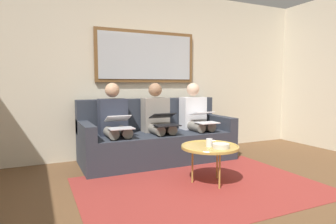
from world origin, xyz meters
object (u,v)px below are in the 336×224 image
(person_middle, at_px, (158,120))
(person_right, at_px, (115,122))
(laptop_black, at_px, (164,120))
(framed_mirror, at_px, (146,57))
(coffee_table, at_px, (210,147))
(cup, at_px, (209,143))
(laptop_white, at_px, (204,117))
(person_left, at_px, (196,117))
(couch, at_px, (156,139))
(laptop_silver, at_px, (119,123))
(bowl, at_px, (221,146))

(person_middle, xyz_separation_m, person_right, (0.64, 0.00, 0.00))
(laptop_black, relative_size, person_right, 0.34)
(framed_mirror, xyz_separation_m, coffee_table, (-0.15, 1.61, -1.13))
(framed_mirror, xyz_separation_m, cup, (-0.12, 1.63, -1.07))
(framed_mirror, xyz_separation_m, laptop_black, (0.00, 0.69, -0.92))
(laptop_white, xyz_separation_m, person_right, (1.28, -0.24, -0.03))
(person_left, relative_size, laptop_white, 2.97)
(couch, relative_size, person_middle, 1.93)
(coffee_table, relative_size, laptop_silver, 1.73)
(framed_mirror, relative_size, laptop_black, 4.21)
(couch, xyz_separation_m, cup, (-0.12, 1.24, 0.16))
(person_middle, height_order, person_right, same)
(person_middle, bearing_deg, person_right, 0.00)
(person_left, height_order, laptop_black, person_left)
(couch, relative_size, framed_mirror, 1.36)
(couch, distance_m, laptop_white, 0.78)
(framed_mirror, distance_m, person_left, 1.23)
(framed_mirror, distance_m, person_middle, 1.05)
(person_left, distance_m, laptop_black, 0.68)
(cup, distance_m, person_right, 1.41)
(cup, relative_size, person_right, 0.08)
(person_left, distance_m, person_middle, 0.64)
(framed_mirror, distance_m, laptop_silver, 1.32)
(coffee_table, distance_m, person_right, 1.41)
(framed_mirror, bearing_deg, laptop_white, 132.66)
(couch, relative_size, cup, 24.44)
(coffee_table, xyz_separation_m, laptop_white, (-0.49, -0.91, 0.22))
(couch, height_order, laptop_silver, couch)
(laptop_white, relative_size, person_right, 0.34)
(cup, distance_m, laptop_silver, 1.22)
(coffee_table, bearing_deg, cup, 44.29)
(bowl, distance_m, person_right, 1.55)
(couch, bearing_deg, bowl, 98.32)
(coffee_table, height_order, laptop_white, laptop_white)
(laptop_white, distance_m, laptop_black, 0.64)
(coffee_table, height_order, cup, cup)
(coffee_table, distance_m, cup, 0.07)
(person_middle, bearing_deg, person_left, 180.00)
(framed_mirror, height_order, person_middle, framed_mirror)
(couch, bearing_deg, laptop_silver, 25.19)
(couch, distance_m, laptop_black, 0.44)
(couch, bearing_deg, laptop_white, 154.42)
(laptop_white, bearing_deg, couch, -25.58)
(person_middle, bearing_deg, coffee_table, 97.37)
(laptop_white, bearing_deg, cup, 61.08)
(coffee_table, bearing_deg, person_left, -113.16)
(couch, relative_size, coffee_table, 3.40)
(bowl, relative_size, person_middle, 0.16)
(coffee_table, xyz_separation_m, laptop_silver, (0.79, -0.92, 0.21))
(person_left, bearing_deg, cup, 66.22)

